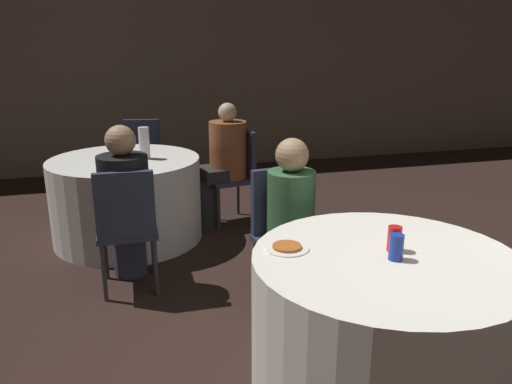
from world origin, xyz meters
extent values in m
cube|color=#7A6B5B|center=(0.00, 5.06, 1.40)|extent=(16.00, 0.06, 2.80)
cylinder|color=white|center=(-0.17, 0.12, 0.36)|extent=(1.26, 1.26, 0.72)
cylinder|color=white|center=(-1.30, 2.54, 0.36)|extent=(1.28, 1.28, 0.72)
cube|color=#2D3347|center=(-0.31, 1.06, 0.43)|extent=(0.46, 0.46, 0.04)
cube|color=#2D3347|center=(-0.34, 1.24, 0.67)|extent=(0.38, 0.11, 0.44)
cylinder|color=#333338|center=(-0.11, 0.92, 0.20)|extent=(0.03, 0.03, 0.41)
cylinder|color=#333338|center=(-0.45, 0.87, 0.20)|extent=(0.03, 0.03, 0.41)
cylinder|color=#333338|center=(-0.17, 1.25, 0.20)|extent=(0.03, 0.03, 0.41)
cylinder|color=#333338|center=(-0.50, 1.20, 0.20)|extent=(0.03, 0.03, 0.41)
cylinder|color=#333338|center=(0.63, 0.17, 0.20)|extent=(0.03, 0.03, 0.41)
cube|color=#2D3347|center=(-1.32, 1.58, 0.43)|extent=(0.41, 0.41, 0.04)
cube|color=#2D3347|center=(-1.32, 1.40, 0.67)|extent=(0.38, 0.06, 0.44)
cylinder|color=#333338|center=(-1.49, 1.75, 0.20)|extent=(0.03, 0.03, 0.41)
cylinder|color=#333338|center=(-1.15, 1.75, 0.20)|extent=(0.03, 0.03, 0.41)
cylinder|color=#333338|center=(-1.49, 1.41, 0.20)|extent=(0.03, 0.03, 0.41)
cylinder|color=#333338|center=(-1.15, 1.41, 0.20)|extent=(0.03, 0.03, 0.41)
cube|color=#2D3347|center=(-1.13, 3.49, 0.43)|extent=(0.47, 0.47, 0.04)
cube|color=#2D3347|center=(-1.09, 3.66, 0.67)|extent=(0.38, 0.12, 0.44)
cylinder|color=#333338|center=(-0.99, 3.29, 0.20)|extent=(0.03, 0.03, 0.41)
cylinder|color=#333338|center=(-1.32, 3.35, 0.20)|extent=(0.03, 0.03, 0.41)
cylinder|color=#333338|center=(-0.93, 3.62, 0.20)|extent=(0.03, 0.03, 0.41)
cylinder|color=#333338|center=(-1.26, 3.69, 0.20)|extent=(0.03, 0.03, 0.41)
cube|color=#2D3347|center=(-0.36, 2.71, 0.43)|extent=(0.46, 0.46, 0.04)
cube|color=#2D3347|center=(-0.18, 2.74, 0.67)|extent=(0.11, 0.38, 0.44)
cylinder|color=#333338|center=(-0.49, 2.51, 0.20)|extent=(0.03, 0.03, 0.41)
cylinder|color=#333338|center=(-0.55, 2.85, 0.20)|extent=(0.03, 0.03, 0.41)
cylinder|color=#333338|center=(-0.16, 2.57, 0.20)|extent=(0.03, 0.03, 0.41)
cylinder|color=#333338|center=(-0.22, 2.90, 0.20)|extent=(0.03, 0.03, 0.41)
cylinder|color=black|center=(-0.28, 0.84, 0.22)|extent=(0.24, 0.24, 0.45)
cube|color=black|center=(-0.29, 0.95, 0.50)|extent=(0.33, 0.36, 0.12)
cylinder|color=#38663D|center=(-0.31, 1.06, 0.68)|extent=(0.30, 0.30, 0.46)
sphere|color=tan|center=(-0.31, 1.06, 1.01)|extent=(0.21, 0.21, 0.21)
cylinder|color=#282828|center=(-0.57, 2.67, 0.22)|extent=(0.24, 0.24, 0.45)
cube|color=#282828|center=(-0.46, 2.69, 0.50)|extent=(0.37, 0.38, 0.12)
cylinder|color=brown|center=(-0.36, 2.71, 0.71)|extent=(0.35, 0.35, 0.53)
sphere|color=#DBB293|center=(-0.36, 2.71, 1.07)|extent=(0.17, 0.17, 0.17)
cylinder|color=#33384C|center=(-1.32, 1.80, 0.22)|extent=(0.24, 0.24, 0.45)
cube|color=#33384C|center=(-1.32, 1.69, 0.50)|extent=(0.33, 0.33, 0.12)
cylinder|color=black|center=(-1.32, 1.58, 0.70)|extent=(0.34, 0.34, 0.51)
sphere|color=tan|center=(-1.32, 1.58, 1.06)|extent=(0.20, 0.20, 0.20)
cylinder|color=white|center=(-0.58, 0.33, 0.73)|extent=(0.22, 0.22, 0.01)
cylinder|color=#B25B23|center=(-0.58, 0.33, 0.74)|extent=(0.14, 0.14, 0.01)
cylinder|color=red|center=(-0.10, 0.17, 0.78)|extent=(0.07, 0.07, 0.12)
cylinder|color=#1E38A5|center=(-0.15, 0.08, 0.78)|extent=(0.07, 0.07, 0.12)
cylinder|color=white|center=(-1.13, 2.50, 0.86)|extent=(0.09, 0.09, 0.27)
cylinder|color=white|center=(-1.45, 2.32, 0.77)|extent=(0.08, 0.08, 0.10)
camera|label=1|loc=(-1.32, -1.77, 1.68)|focal=35.00mm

